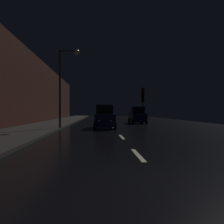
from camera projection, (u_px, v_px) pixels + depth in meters
ground at (109, 123)px, 28.97m from camera, size 25.71×84.00×0.02m
sidewalk_left at (58, 122)px, 28.57m from camera, size 4.40×84.00×0.15m
building_facade_left at (29, 88)px, 24.90m from camera, size 0.80×63.00×8.24m
lane_centerline at (113, 127)px, 20.88m from camera, size 0.16×30.26×0.01m
traffic_light_far_right at (143, 98)px, 28.26m from camera, size 0.34×0.47×4.56m
streetlamp_overhead at (66, 76)px, 18.16m from camera, size 1.70×0.44×6.66m
car_approaching_headlights at (104, 118)px, 19.57m from camera, size 1.90×4.11×2.07m
car_parked_right_far at (137, 116)px, 27.72m from camera, size 1.90×4.12×2.08m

